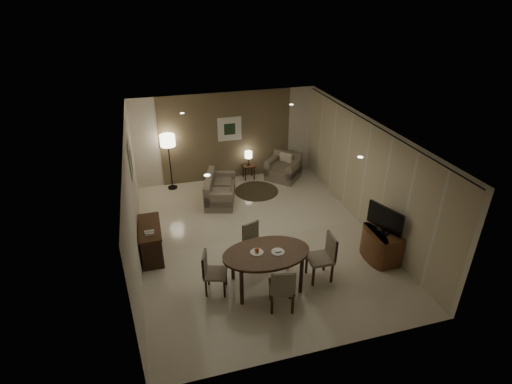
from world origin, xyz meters
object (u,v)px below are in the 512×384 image
object	(u,v)px
dining_table	(266,269)
floor_lamp	(170,162)
tv_cabinet	(381,245)
chair_near	(282,287)
console_desk	(151,241)
chair_far	(256,244)
chair_left	(216,273)
side_table	(249,172)
sofa	(220,189)
armchair	(283,167)
chair_right	(320,258)

from	to	relation	value
dining_table	floor_lamp	bearing A→B (deg)	106.26
tv_cabinet	chair_near	bearing A→B (deg)	-162.40
tv_cabinet	chair_near	xyz separation A→B (m)	(-2.62, -0.83, 0.13)
tv_cabinet	floor_lamp	size ratio (longest dim) A/B	0.54
console_desk	tv_cabinet	size ratio (longest dim) A/B	1.33
console_desk	chair_far	xyz separation A→B (m)	(2.19, -0.86, 0.07)
chair_left	side_table	size ratio (longest dim) A/B	1.98
chair_left	side_table	xyz separation A→B (m)	(1.94, 4.82, -0.22)
sofa	side_table	xyz separation A→B (m)	(1.12, 1.14, -0.13)
console_desk	tv_cabinet	world-z (taller)	console_desk
armchair	side_table	bearing A→B (deg)	-153.17
console_desk	dining_table	bearing A→B (deg)	-37.77
chair_right	armchair	distance (m)	4.76
dining_table	armchair	world-z (taller)	dining_table
dining_table	sofa	distance (m)	3.80
chair_near	chair_left	size ratio (longest dim) A/B	1.08
chair_near	chair_left	world-z (taller)	chair_near
chair_left	sofa	xyz separation A→B (m)	(0.82, 3.68, -0.09)
console_desk	armchair	xyz separation A→B (m)	(4.14, 2.93, 0.03)
tv_cabinet	floor_lamp	distance (m)	6.31
chair_far	dining_table	bearing A→B (deg)	-111.36
tv_cabinet	floor_lamp	xyz separation A→B (m)	(-4.15, 4.72, 0.49)
sofa	tv_cabinet	bearing A→B (deg)	-125.19
dining_table	armchair	size ratio (longest dim) A/B	1.91
side_table	floor_lamp	distance (m)	2.45
chair_near	sofa	bearing A→B (deg)	-72.79
chair_right	floor_lamp	world-z (taller)	floor_lamp
chair_near	armchair	world-z (taller)	chair_near
sofa	chair_left	bearing A→B (deg)	-176.52
chair_near	chair_left	bearing A→B (deg)	-21.16
chair_near	sofa	world-z (taller)	chair_near
chair_right	chair_far	bearing A→B (deg)	-126.68
tv_cabinet	side_table	world-z (taller)	tv_cabinet
chair_right	tv_cabinet	bearing A→B (deg)	101.01
dining_table	chair_far	distance (m)	0.82
tv_cabinet	sofa	xyz separation A→B (m)	(-2.90, 3.61, 0.01)
chair_far	floor_lamp	size ratio (longest dim) A/B	0.53
chair_left	floor_lamp	bearing A→B (deg)	21.98
dining_table	chair_near	size ratio (longest dim) A/B	1.82
chair_right	chair_left	bearing A→B (deg)	-92.90
chair_near	dining_table	bearing A→B (deg)	-67.53
chair_near	floor_lamp	world-z (taller)	floor_lamp
chair_right	side_table	bearing A→B (deg)	-175.81
tv_cabinet	armchair	size ratio (longest dim) A/B	0.99
chair_left	floor_lamp	distance (m)	4.83
tv_cabinet	chair_right	bearing A→B (deg)	-171.04
tv_cabinet	armchair	world-z (taller)	armchair
armchair	floor_lamp	size ratio (longest dim) A/B	0.54
chair_far	armchair	xyz separation A→B (m)	(1.95, 3.80, -0.04)
dining_table	chair_right	size ratio (longest dim) A/B	1.74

